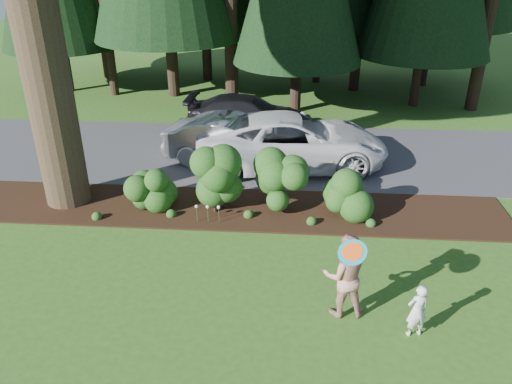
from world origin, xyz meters
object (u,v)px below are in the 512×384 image
at_px(car_white_suv, 292,141).
at_px(adult, 344,275).
at_px(child, 417,311).
at_px(car_silver_wagon, 236,141).
at_px(car_dark_suv, 248,114).
at_px(frisbee, 353,252).

distance_m(car_white_suv, adult, 7.53).
distance_m(child, adult, 1.51).
bearing_deg(car_silver_wagon, car_dark_suv, 10.33).
bearing_deg(car_dark_suv, car_white_suv, -149.11).
xyz_separation_m(car_silver_wagon, car_dark_suv, (0.10, 3.29, -0.10)).
bearing_deg(adult, frisbee, 88.31).
relative_size(car_white_suv, car_dark_suv, 1.31).
distance_m(car_dark_suv, adult, 11.16).
height_order(car_silver_wagon, child, car_silver_wagon).
distance_m(car_silver_wagon, car_white_suv, 1.89).
bearing_deg(car_dark_suv, frisbee, -162.76).
xyz_separation_m(car_white_suv, adult, (1.12, -7.45, 0.01)).
xyz_separation_m(car_silver_wagon, child, (4.36, -8.04, -0.25)).
bearing_deg(car_silver_wagon, adult, -146.13).
bearing_deg(car_white_suv, adult, -178.22).
xyz_separation_m(car_white_suv, car_dark_suv, (-1.79, 3.33, -0.18)).
height_order(car_white_suv, child, car_white_suv).
bearing_deg(car_white_suv, car_silver_wagon, 82.09).
xyz_separation_m(child, adult, (-1.36, 0.56, 0.34)).
relative_size(child, adult, 0.63).
xyz_separation_m(car_silver_wagon, adult, (3.01, -7.49, 0.09)).
distance_m(car_silver_wagon, adult, 8.07).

